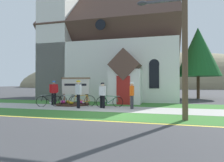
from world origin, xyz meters
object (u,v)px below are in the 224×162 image
Objects in this scene: bicycle_orange at (49,101)px; bicycle_blue at (82,101)px; bicycle_yellow at (110,102)px; cyclist_in_white_jersey at (102,93)px; cyclist_in_red_jersey at (78,92)px; cyclist_in_green_jersey at (132,93)px; bicycle_red at (69,100)px; utility_pole at (182,21)px; roadside_conifer at (198,52)px; church_sign at (76,86)px; cyclist_in_orange_jersey at (54,91)px.

bicycle_orange is 0.98× the size of bicycle_blue.
bicycle_yellow is 0.88m from cyclist_in_white_jersey.
bicycle_orange is 3.71m from cyclist_in_white_jersey.
cyclist_in_red_jersey is at bearing -148.65° from bicycle_yellow.
bicycle_red is at bearing 173.74° from cyclist_in_green_jersey.
cyclist_in_red_jersey is 0.23× the size of utility_pole.
roadside_conifer is at bearing 61.03° from cyclist_in_green_jersey.
cyclist_in_orange_jersey is (-1.28, -0.84, -0.29)m from church_sign.
bicycle_yellow is 6.61m from utility_pole.
bicycle_red is 8.74m from utility_pole.
bicycle_yellow is 1.70m from cyclist_in_green_jersey.
cyclist_in_green_jersey is (1.53, -0.46, 0.58)m from bicycle_yellow.
church_sign is 3.23m from bicycle_yellow.
utility_pole is (5.85, -2.41, 3.16)m from cyclist_in_red_jersey.
bicycle_blue is 1.80m from cyclist_in_white_jersey.
cyclist_in_white_jersey is 0.93× the size of cyclist_in_orange_jersey.
bicycle_blue is 1.06× the size of cyclist_in_green_jersey.
utility_pole reaches higher than cyclist_in_orange_jersey.
bicycle_yellow is 0.22× the size of utility_pole.
roadside_conifer is at bearing 53.71° from cyclist_in_white_jersey.
bicycle_orange is at bearing -145.25° from bicycle_red.
cyclist_in_white_jersey is (-0.30, -0.60, 0.57)m from bicycle_yellow.
cyclist_in_green_jersey is at bearing -16.75° from bicycle_yellow.
cyclist_in_green_jersey is 11.58m from roadside_conifer.
bicycle_orange is 9.37m from utility_pole.
utility_pole is 12.86m from roadside_conifer.
cyclist_in_red_jersey is at bearing -41.84° from bicycle_red.
cyclist_in_green_jersey is 0.23× the size of roadside_conifer.
cyclist_in_red_jersey is at bearing -27.03° from cyclist_in_orange_jersey.
church_sign reaches higher than cyclist_in_orange_jersey.
church_sign is 1.73m from bicycle_blue.
bicycle_blue is 2.37m from cyclist_in_orange_jersey.
bicycle_blue is at bearing 18.37° from bicycle_orange.
cyclist_in_orange_jersey is at bearing 171.69° from bicycle_red.
bicycle_blue is 0.23× the size of utility_pole.
bicycle_blue is at bearing 160.09° from cyclist_in_white_jersey.
cyclist_in_red_jersey reaches higher than bicycle_blue.
cyclist_in_orange_jersey is 0.24× the size of roadside_conifer.
cyclist_in_red_jersey is 7.07m from utility_pole.
utility_pole is (7.04, -4.51, 2.88)m from church_sign.
roadside_conifer is (9.73, 8.06, 3.42)m from church_sign.
bicycle_red is 1.01× the size of cyclist_in_orange_jersey.
bicycle_orange is at bearing -169.98° from bicycle_yellow.
cyclist_in_green_jersey is at bearing 10.21° from cyclist_in_red_jersey.
cyclist_in_white_jersey is at bearing -126.29° from roadside_conifer.
bicycle_yellow is at bearing 0.53° from bicycle_blue.
bicycle_blue is at bearing -5.78° from cyclist_in_orange_jersey.
bicycle_blue is at bearing 172.66° from cyclist_in_green_jersey.
utility_pole is at bearing -102.10° from roadside_conifer.
church_sign reaches higher than bicycle_blue.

